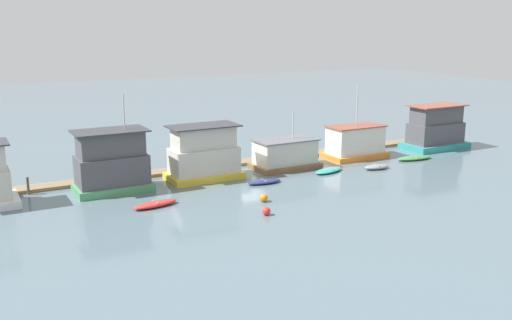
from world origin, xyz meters
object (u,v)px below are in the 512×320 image
object	(u,v)px
houseboat_green	(112,163)
dinghy_red	(155,204)
mooring_post_near_right	(28,186)
houseboat_yellow	(204,155)
houseboat_orange	(355,142)
dinghy_teal	(329,170)
dinghy_navy	(264,182)
buoy_red	(266,211)
mooring_post_far_left	(412,136)
houseboat_brown	(285,154)
dinghy_green	(414,158)
dinghy_grey	(377,167)
buoy_orange	(264,198)
houseboat_teal	(436,129)

from	to	relation	value
houseboat_green	dinghy_red	size ratio (longest dim) A/B	2.14
mooring_post_near_right	houseboat_yellow	bearing A→B (deg)	-8.83
houseboat_yellow	mooring_post_near_right	bearing A→B (deg)	171.17
houseboat_orange	houseboat_green	bearing A→B (deg)	-179.48
houseboat_green	dinghy_teal	distance (m)	20.25
dinghy_navy	mooring_post_near_right	bearing A→B (deg)	161.27
buoy_red	dinghy_navy	bearing A→B (deg)	61.95
mooring_post_far_left	buoy_red	world-z (taller)	mooring_post_far_left
houseboat_brown	dinghy_green	size ratio (longest dim) A/B	1.53
dinghy_grey	dinghy_green	world-z (taller)	dinghy_grey
buoy_orange	buoy_red	bearing A→B (deg)	-115.77
houseboat_yellow	dinghy_navy	distance (m)	6.07
houseboat_teal	buoy_orange	world-z (taller)	houseboat_teal
houseboat_green	mooring_post_far_left	xyz separation A→B (m)	(35.86, 2.24, -1.38)
houseboat_teal	dinghy_navy	size ratio (longest dim) A/B	2.24
houseboat_brown	houseboat_yellow	bearing A→B (deg)	179.49
dinghy_grey	houseboat_green	bearing A→B (deg)	168.91
dinghy_green	mooring_post_near_right	xyz separation A→B (m)	(-37.17, 5.83, 0.54)
dinghy_teal	dinghy_grey	bearing A→B (deg)	-14.93
houseboat_brown	buoy_orange	size ratio (longest dim) A/B	10.00
dinghy_navy	buoy_orange	world-z (taller)	buoy_orange
buoy_orange	mooring_post_far_left	bearing A→B (deg)	22.91
dinghy_green	buoy_red	bearing A→B (deg)	-159.91
dinghy_navy	houseboat_orange	bearing A→B (deg)	18.04
dinghy_green	buoy_red	size ratio (longest dim) A/B	6.75
houseboat_teal	buoy_orange	distance (m)	28.35
houseboat_teal	buoy_orange	size ratio (longest dim) A/B	11.44
dinghy_teal	mooring_post_far_left	distance (m)	17.08
houseboat_green	dinghy_red	xyz separation A→B (m)	(1.73, -5.93, -2.18)
dinghy_green	buoy_orange	xyz separation A→B (m)	(-20.92, -5.20, 0.11)
mooring_post_near_right	buoy_orange	size ratio (longest dim) A/B	2.35
houseboat_yellow	dinghy_green	bearing A→B (deg)	-8.96
dinghy_teal	buoy_red	bearing A→B (deg)	-144.42
dinghy_grey	mooring_post_far_left	size ratio (longest dim) A/B	1.34
houseboat_green	houseboat_orange	distance (m)	25.87
houseboat_orange	dinghy_teal	xyz separation A→B (m)	(-6.05, -3.78, -1.46)
houseboat_green	dinghy_green	xyz separation A→B (m)	(30.69, -3.58, -2.20)
buoy_orange	mooring_post_near_right	bearing A→B (deg)	145.84
houseboat_green	mooring_post_far_left	distance (m)	35.96
dinghy_navy	dinghy_green	size ratio (longest dim) A/B	0.78
dinghy_navy	dinghy_teal	bearing A→B (deg)	4.70
dinghy_teal	dinghy_green	distance (m)	10.87
houseboat_yellow	houseboat_orange	size ratio (longest dim) A/B	0.89
mooring_post_far_left	mooring_post_near_right	xyz separation A→B (m)	(-42.35, 0.00, -0.27)
houseboat_yellow	dinghy_navy	bearing A→B (deg)	-45.61
houseboat_green	houseboat_orange	xyz separation A→B (m)	(25.86, 0.24, -0.77)
houseboat_green	dinghy_red	world-z (taller)	houseboat_green
buoy_orange	buoy_red	distance (m)	3.30
houseboat_green	mooring_post_near_right	distance (m)	7.06
dinghy_green	dinghy_navy	bearing A→B (deg)	-178.22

